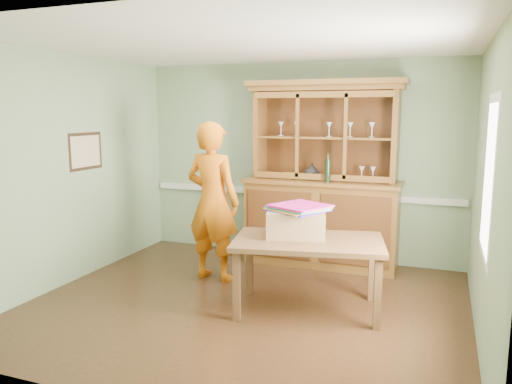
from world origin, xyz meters
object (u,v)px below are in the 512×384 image
at_px(china_hutch, 322,202).
at_px(cardboard_box, 296,223).
at_px(dining_table, 308,248).
at_px(person, 213,202).

height_order(china_hutch, cardboard_box, china_hutch).
height_order(dining_table, cardboard_box, cardboard_box).
relative_size(china_hutch, dining_table, 1.47).
distance_m(china_hutch, person, 1.53).
bearing_deg(dining_table, china_hutch, 86.72).
bearing_deg(dining_table, cardboard_box, 139.41).
distance_m(dining_table, cardboard_box, 0.29).
height_order(china_hutch, person, china_hutch).
xyz_separation_m(dining_table, cardboard_box, (-0.16, 0.09, 0.23)).
bearing_deg(person, china_hutch, -127.91).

